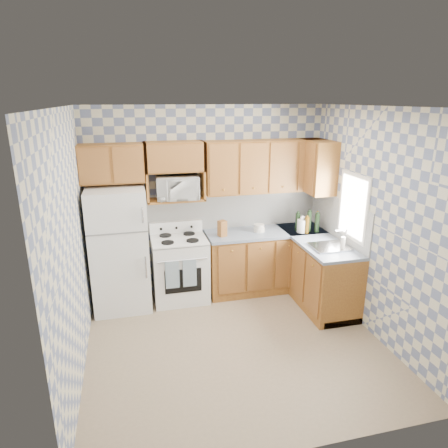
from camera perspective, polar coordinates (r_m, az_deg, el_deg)
The scene contains 31 objects.
floor at distance 4.96m, azimuth 1.58°, elevation -16.58°, with size 3.40×3.40×0.00m, color #7F6C53.
back_wall at distance 5.84m, azimuth -2.48°, elevation 3.34°, with size 3.40×0.02×2.70m, color slate.
right_wall at distance 5.05m, azimuth 20.64°, elevation -0.06°, with size 0.02×3.20×2.70m, color slate.
backsplash_back at distance 5.96m, azimuth 1.34°, elevation 2.15°, with size 2.60×0.01×0.56m, color white.
backsplash_right at distance 5.74m, azimuth 15.99°, elevation 0.85°, with size 0.01×1.60×0.56m, color white.
refrigerator at distance 5.55m, azimuth -14.69°, elevation -3.51°, with size 0.75×0.70×1.68m, color white.
stove_body at distance 5.76m, azimuth -6.33°, elevation -6.45°, with size 0.76×0.65×0.90m, color white.
cooktop at distance 5.59m, azimuth -6.48°, elevation -2.18°, with size 0.76×0.65×0.03m, color silver.
backguard at distance 5.82m, azimuth -6.87°, elevation -0.41°, with size 0.76×0.08×0.17m, color white.
dish_towel_left at distance 5.40m, azimuth -7.38°, elevation -7.19°, with size 0.18×0.03×0.39m, color navy.
dish_towel_right at distance 5.42m, azimuth -4.92°, elevation -6.98°, with size 0.18×0.03×0.39m, color navy.
base_cabinets_back at distance 6.07m, azimuth 5.90°, elevation -5.26°, with size 1.75×0.60×0.88m, color brown.
base_cabinets_right at distance 5.86m, azimuth 12.89°, elevation -6.47°, with size 0.60×1.60×0.88m, color brown.
countertop_back at distance 5.90m, azimuth 6.05°, elevation -1.15°, with size 1.77×0.63×0.04m, color slate.
countertop_right at distance 5.69m, azimuth 13.15°, elevation -2.24°, with size 0.63×1.60×0.04m, color slate.
upper_cabinets_back at distance 5.80m, azimuth 5.89°, elevation 8.21°, with size 1.75×0.33×0.74m, color brown.
upper_cabinets_fridge at distance 5.45m, azimuth -15.76°, elevation 8.34°, with size 0.82×0.33×0.50m, color brown.
upper_cabinets_right at distance 5.91m, azimuth 13.06°, elevation 8.03°, with size 0.33×0.70×0.74m, color brown.
microwave_shelf at distance 5.59m, azimuth -6.89°, elevation 3.48°, with size 0.80×0.33×0.03m, color brown.
microwave at distance 5.53m, azimuth -6.69°, elevation 5.20°, with size 0.57×0.39×0.32m, color white.
sink at distance 5.40m, azimuth 14.87°, elevation -3.19°, with size 0.48×0.40×0.03m, color #B7B7BC.
window at distance 5.38m, azimuth 17.98°, elevation 2.35°, with size 0.02×0.66×0.86m, color white.
bottle_0 at distance 5.93m, azimuth 12.04°, elevation 0.38°, with size 0.07×0.07×0.30m, color black.
bottle_1 at distance 5.93m, azimuth 13.15°, elevation 0.19°, with size 0.07×0.07×0.28m, color black.
bottle_2 at distance 6.04m, azimuth 13.15°, elevation 0.40°, with size 0.07×0.07×0.26m, color #50330A.
bottle_3 at distance 5.84m, azimuth 11.73°, elevation -0.18°, with size 0.07×0.07×0.24m, color #50330A.
bottle_4 at distance 5.93m, azimuth 10.47°, elevation 0.30°, with size 0.07×0.07×0.27m, color black.
knife_block at distance 5.60m, azimuth -0.25°, elevation -0.63°, with size 0.10×0.10×0.23m, color brown.
electric_kettle at distance 5.89m, azimuth 11.11°, elevation -0.25°, with size 0.15×0.15×0.19m, color white.
food_containers at distance 5.84m, azimuth 5.05°, elevation -0.55°, with size 0.16×0.16×0.11m, color beige, non-canonical shape.
soap_bottle at distance 5.34m, azimuth 16.61°, elevation -2.65°, with size 0.06×0.06×0.17m, color beige.
Camera 1 is at (-1.11, -3.95, 2.78)m, focal length 32.00 mm.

